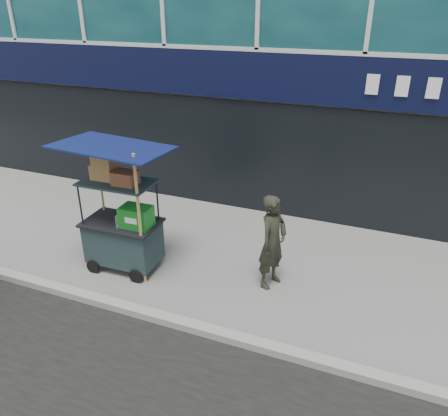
% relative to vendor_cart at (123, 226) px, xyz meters
% --- Properties ---
extents(ground, '(80.00, 80.00, 0.00)m').
position_rel_vendor_cart_xyz_m(ground, '(1.31, -0.86, -0.80)').
color(ground, slate).
rests_on(ground, ground).
extents(curb, '(80.00, 0.18, 0.12)m').
position_rel_vendor_cart_xyz_m(curb, '(1.31, -1.06, -0.74)').
color(curb, gray).
rests_on(curb, ground).
extents(vendor_cart, '(1.73, 1.24, 2.29)m').
position_rel_vendor_cart_xyz_m(vendor_cart, '(0.00, 0.00, 0.00)').
color(vendor_cart, black).
rests_on(vendor_cart, ground).
extents(vendor_man, '(0.54, 0.67, 1.58)m').
position_rel_vendor_cart_xyz_m(vendor_man, '(2.50, 0.45, -0.01)').
color(vendor_man, black).
rests_on(vendor_man, ground).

